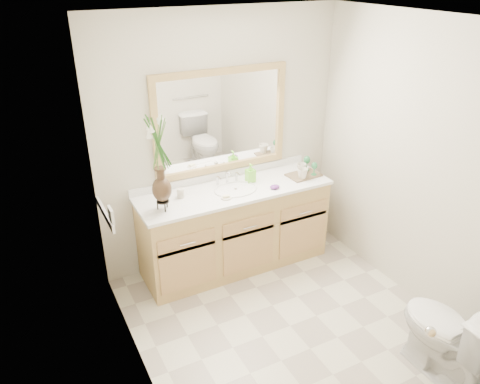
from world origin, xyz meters
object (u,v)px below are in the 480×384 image
flower_vase (159,150)px  tumbler (181,193)px  toilet (448,335)px  tray (304,175)px  soap_bottle (250,174)px

flower_vase → tumbler: bearing=34.3°
tumbler → toilet: bearing=-58.9°
tumbler → tray: bearing=-5.2°
flower_vase → tray: 1.55m
tumbler → tray: (1.24, -0.11, -0.03)m
tumbler → soap_bottle: 0.72m
toilet → tumbler: (-1.21, 2.00, 0.50)m
toilet → tumbler: tumbler is taller
tumbler → soap_bottle: soap_bottle is taller
soap_bottle → tumbler: bearing=-179.3°
tray → soap_bottle: bearing=162.8°
toilet → flower_vase: (-1.42, 1.86, 1.00)m
flower_vase → soap_bottle: bearing=9.6°
soap_bottle → tray: soap_bottle is taller
flower_vase → tray: bearing=1.3°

